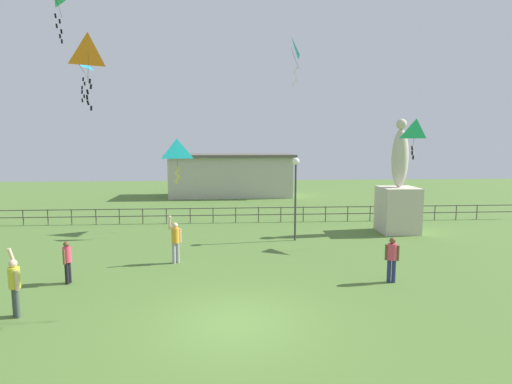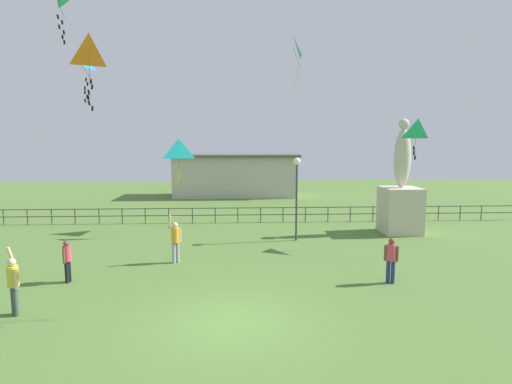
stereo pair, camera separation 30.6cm
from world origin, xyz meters
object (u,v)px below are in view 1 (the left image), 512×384
person_0 (67,259)px  person_1 (392,257)px  kite_1 (177,150)px  kite_2 (291,49)px  statue_monument (398,199)px  lamppost (296,180)px  person_4 (175,239)px  kite_4 (88,52)px  kite_7 (416,130)px  person_3 (15,283)px  kite_3 (78,64)px

person_0 → person_1: (11.53, -0.64, 0.06)m
kite_1 → kite_2: (6.30, 2.01, 5.65)m
statue_monument → lamppost: 6.25m
person_1 → person_4: 8.50m
kite_4 → kite_7: 14.90m
person_4 → kite_2: bearing=51.3°
statue_monument → person_3: size_ratio=3.08×
person_0 → person_1: 11.55m
person_1 → kite_1: kite_1 is taller
kite_1 → person_1: bearing=-43.5°
kite_2 → kite_4: bearing=-145.3°
kite_2 → lamppost: bearing=-94.0°
lamppost → kite_1: 6.45m
kite_1 → kite_7: 11.97m
statue_monument → kite_7: bearing=-98.5°
statue_monument → kite_3: 18.62m
kite_7 → lamppost: bearing=168.6°
person_3 → kite_1: bearing=71.3°
statue_monument → lamppost: size_ratio=1.47×
person_3 → kite_1: size_ratio=0.87×
person_1 → kite_2: kite_2 is taller
person_1 → person_4: (-8.01, 2.84, 0.07)m
person_1 → person_3: (-11.95, -2.12, 0.06)m
kite_3 → person_4: bearing=-47.2°
person_0 → person_4: size_ratio=0.76×
person_0 → person_1: person_1 is taller
lamppost → person_1: bearing=-68.9°
person_1 → kite_4: size_ratio=0.54×
person_0 → kite_3: (-2.13, 8.31, 8.14)m
statue_monument → person_0: 16.68m
person_3 → lamppost: bearing=41.8°
person_0 → kite_2: 16.21m
person_3 → kite_4: kite_4 is taller
kite_3 → statue_monument: bearing=-3.6°
kite_3 → kite_7: 17.50m
person_4 → statue_monument: bearing=23.6°
person_3 → kite_2: kite_2 is taller
person_1 → kite_7: size_ratio=0.85×
kite_3 → kite_7: bearing=-12.5°
kite_1 → kite_3: kite_3 is taller
statue_monument → person_1: (-3.47, -7.87, -0.88)m
statue_monument → kite_4: size_ratio=2.04×
person_3 → kite_2: size_ratio=0.73×
kite_2 → kite_1: bearing=-162.3°
lamppost → kite_3: bearing=167.0°
kite_2 → person_0: bearing=-134.7°
kite_1 → kite_4: size_ratio=0.76×
person_3 → kite_3: 13.78m
statue_monument → person_3: 18.40m
statue_monument → kite_3: (-17.14, 1.08, 7.20)m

